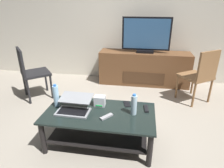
% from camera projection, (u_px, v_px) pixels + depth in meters
% --- Properties ---
extents(ground_plane, '(7.68, 7.68, 0.00)m').
position_uv_depth(ground_plane, '(111.00, 133.00, 2.57)').
color(ground_plane, '#9E9384').
extents(back_wall, '(6.40, 0.12, 2.80)m').
position_uv_depth(back_wall, '(129.00, 12.00, 3.93)').
color(back_wall, beige).
rests_on(back_wall, ground).
extents(coffee_table, '(1.27, 0.66, 0.43)m').
position_uv_depth(coffee_table, '(100.00, 122.00, 2.31)').
color(coffee_table, black).
rests_on(coffee_table, ground).
extents(media_cabinet, '(1.80, 0.44, 0.67)m').
position_uv_depth(media_cabinet, '(144.00, 68.00, 4.00)').
color(media_cabinet, brown).
rests_on(media_cabinet, ground).
extents(television, '(0.92, 0.20, 0.67)m').
position_uv_depth(television, '(146.00, 36.00, 3.72)').
color(television, black).
rests_on(television, media_cabinet).
extents(dining_chair, '(0.61, 0.61, 0.92)m').
position_uv_depth(dining_chair, '(200.00, 74.00, 3.18)').
color(dining_chair, brown).
rests_on(dining_chair, ground).
extents(side_chair, '(0.62, 0.62, 0.91)m').
position_uv_depth(side_chair, '(30.00, 71.00, 3.32)').
color(side_chair, black).
rests_on(side_chair, ground).
extents(laptop, '(0.38, 0.36, 0.15)m').
position_uv_depth(laptop, '(74.00, 106.00, 2.27)').
color(laptop, gray).
rests_on(laptop, coffee_table).
extents(router_box, '(0.13, 0.10, 0.13)m').
position_uv_depth(router_box, '(100.00, 101.00, 2.38)').
color(router_box, silver).
rests_on(router_box, coffee_table).
extents(water_bottle_near, '(0.07, 0.07, 0.29)m').
position_uv_depth(water_bottle_near, '(56.00, 96.00, 2.34)').
color(water_bottle_near, '#99C6E5').
rests_on(water_bottle_near, coffee_table).
extents(water_bottle_far, '(0.07, 0.07, 0.25)m').
position_uv_depth(water_bottle_far, '(134.00, 105.00, 2.18)').
color(water_bottle_far, silver).
rests_on(water_bottle_far, coffee_table).
extents(cell_phone, '(0.10, 0.15, 0.01)m').
position_uv_depth(cell_phone, '(127.00, 104.00, 2.42)').
color(cell_phone, black).
rests_on(cell_phone, coffee_table).
extents(tv_remote, '(0.06, 0.16, 0.02)m').
position_uv_depth(tv_remote, '(146.00, 109.00, 2.31)').
color(tv_remote, black).
rests_on(tv_remote, coffee_table).
extents(soundbar_remote, '(0.14, 0.15, 0.02)m').
position_uv_depth(soundbar_remote, '(107.00, 117.00, 2.15)').
color(soundbar_remote, '#99999E').
rests_on(soundbar_remote, coffee_table).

